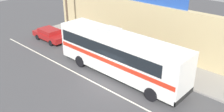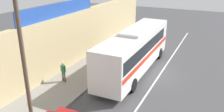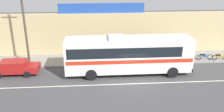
% 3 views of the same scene
% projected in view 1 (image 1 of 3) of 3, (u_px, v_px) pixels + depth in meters
% --- Properties ---
extents(ground_plane, '(70.00, 70.00, 0.00)m').
position_uv_depth(ground_plane, '(109.00, 83.00, 19.14)').
color(ground_plane, '#444447').
extents(sidewalk_slab, '(30.00, 3.60, 0.14)m').
position_uv_depth(sidewalk_slab, '(148.00, 61.00, 22.56)').
color(sidewalk_slab, gray).
rests_on(sidewalk_slab, ground_plane).
extents(storefront_facade, '(30.00, 0.70, 4.80)m').
position_uv_depth(storefront_facade, '(162.00, 31.00, 22.99)').
color(storefront_facade, tan).
rests_on(storefront_facade, ground_plane).
extents(road_center_stripe, '(30.00, 0.14, 0.01)m').
position_uv_depth(road_center_stripe, '(102.00, 87.00, 18.61)').
color(road_center_stripe, silver).
rests_on(road_center_stripe, ground_plane).
extents(intercity_bus, '(11.83, 2.66, 3.78)m').
position_uv_depth(intercity_bus, '(119.00, 52.00, 19.43)').
color(intercity_bus, white).
rests_on(intercity_bus, ground_plane).
extents(parked_car, '(4.51, 1.87, 1.37)m').
position_uv_depth(parked_car, '(50.00, 34.00, 27.02)').
color(parked_car, maroon).
rests_on(parked_car, ground_plane).
extents(utility_pole, '(1.60, 0.22, 8.23)m').
position_uv_depth(utility_pole, '(66.00, 0.00, 26.15)').
color(utility_pole, brown).
rests_on(utility_pole, sidewalk_slab).
extents(pedestrian_far_right, '(0.30, 0.48, 1.56)m').
position_uv_depth(pedestrian_far_right, '(169.00, 56.00, 21.12)').
color(pedestrian_far_right, black).
rests_on(pedestrian_far_right, sidewalk_slab).
extents(pedestrian_by_curb, '(0.30, 0.48, 1.62)m').
position_uv_depth(pedestrian_by_curb, '(113.00, 37.00, 25.44)').
color(pedestrian_by_curb, brown).
rests_on(pedestrian_by_curb, sidewalk_slab).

